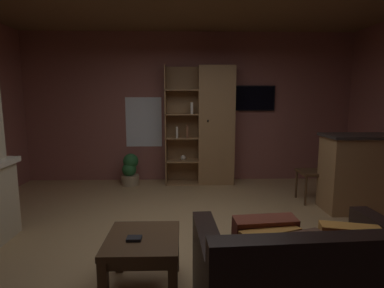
# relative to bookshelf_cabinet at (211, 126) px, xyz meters

# --- Properties ---
(floor) EXTENTS (6.18, 5.39, 0.02)m
(floor) POSITION_rel_bookshelf_cabinet_xyz_m (-0.41, -2.45, -1.08)
(floor) COLOR tan
(floor) RESTS_ON ground
(wall_back) EXTENTS (6.30, 0.06, 2.79)m
(wall_back) POSITION_rel_bookshelf_cabinet_xyz_m (-0.41, 0.27, 0.33)
(wall_back) COLOR #8E544C
(wall_back) RESTS_ON ground
(window_pane_back) EXTENTS (0.68, 0.01, 0.94)m
(window_pane_back) POSITION_rel_bookshelf_cabinet_xyz_m (-1.28, 0.24, 0.06)
(window_pane_back) COLOR white
(bookshelf_cabinet) EXTENTS (1.26, 0.41, 2.15)m
(bookshelf_cabinet) POSITION_rel_bookshelf_cabinet_xyz_m (0.00, 0.00, 0.00)
(bookshelf_cabinet) COLOR #997047
(bookshelf_cabinet) RESTS_ON ground
(kitchen_bar_counter) EXTENTS (1.57, 0.58, 1.09)m
(kitchen_bar_counter) POSITION_rel_bookshelf_cabinet_xyz_m (2.23, -1.49, -0.52)
(kitchen_bar_counter) COLOR #997047
(kitchen_bar_counter) RESTS_ON ground
(leather_couch) EXTENTS (1.55, 1.02, 0.84)m
(leather_couch) POSITION_rel_bookshelf_cabinet_xyz_m (0.33, -3.70, -0.76)
(leather_couch) COLOR black
(leather_couch) RESTS_ON ground
(coffee_table) EXTENTS (0.59, 0.64, 0.46)m
(coffee_table) POSITION_rel_bookshelf_cabinet_xyz_m (-0.85, -3.23, -0.70)
(coffee_table) COLOR #4C331E
(coffee_table) RESTS_ON ground
(table_book_0) EXTENTS (0.12, 0.09, 0.02)m
(table_book_0) POSITION_rel_bookshelf_cabinet_xyz_m (-0.91, -3.29, -0.59)
(table_book_0) COLOR black
(table_book_0) RESTS_ON coffee_table
(dining_chair) EXTENTS (0.43, 0.43, 0.92)m
(dining_chair) POSITION_rel_bookshelf_cabinet_xyz_m (1.55, -1.09, -0.54)
(dining_chair) COLOR #4C331E
(dining_chair) RESTS_ON ground
(potted_floor_plant) EXTENTS (0.32, 0.33, 0.58)m
(potted_floor_plant) POSITION_rel_bookshelf_cabinet_xyz_m (-1.50, -0.11, -0.79)
(potted_floor_plant) COLOR #9E896B
(potted_floor_plant) RESTS_ON ground
(wall_mounted_tv) EXTENTS (0.84, 0.06, 0.47)m
(wall_mounted_tv) POSITION_rel_bookshelf_cabinet_xyz_m (0.79, 0.21, 0.51)
(wall_mounted_tv) COLOR black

